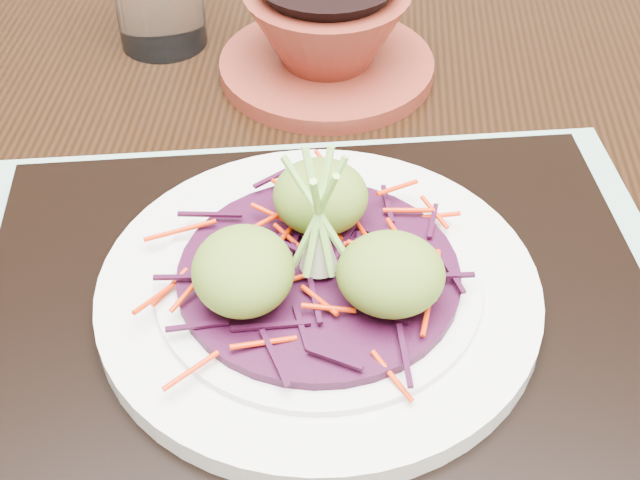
{
  "coord_description": "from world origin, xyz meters",
  "views": [
    {
      "loc": [
        -0.03,
        -0.28,
        1.06
      ],
      "look_at": [
        -0.04,
        0.07,
        0.74
      ],
      "focal_mm": 50.0,
      "sensor_mm": 36.0,
      "label": 1
    }
  ],
  "objects_px": {
    "dining_table": "(330,394)",
    "white_plate": "(319,290)",
    "terracotta_bowl_set": "(327,38)",
    "serving_tray": "(319,310)"
  },
  "relations": [
    {
      "from": "dining_table",
      "to": "white_plate",
      "type": "distance_m",
      "value": 0.12
    },
    {
      "from": "white_plate",
      "to": "terracotta_bowl_set",
      "type": "xyz_separation_m",
      "value": [
        -0.0,
        0.25,
        0.0
      ]
    },
    {
      "from": "serving_tray",
      "to": "terracotta_bowl_set",
      "type": "bearing_deg",
      "value": 83.45
    },
    {
      "from": "dining_table",
      "to": "terracotta_bowl_set",
      "type": "height_order",
      "value": "terracotta_bowl_set"
    },
    {
      "from": "dining_table",
      "to": "serving_tray",
      "type": "xyz_separation_m",
      "value": [
        -0.01,
        -0.02,
        0.1
      ]
    },
    {
      "from": "serving_tray",
      "to": "terracotta_bowl_set",
      "type": "xyz_separation_m",
      "value": [
        -0.0,
        0.25,
        0.02
      ]
    },
    {
      "from": "dining_table",
      "to": "serving_tray",
      "type": "relative_size",
      "value": 3.18
    },
    {
      "from": "dining_table",
      "to": "terracotta_bowl_set",
      "type": "xyz_separation_m",
      "value": [
        -0.01,
        0.23,
        0.12
      ]
    },
    {
      "from": "serving_tray",
      "to": "terracotta_bowl_set",
      "type": "height_order",
      "value": "terracotta_bowl_set"
    },
    {
      "from": "serving_tray",
      "to": "terracotta_bowl_set",
      "type": "distance_m",
      "value": 0.25
    }
  ]
}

